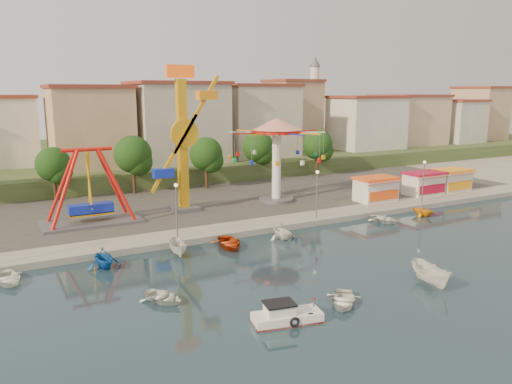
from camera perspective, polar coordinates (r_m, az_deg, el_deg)
ground at (r=40.84m, az=8.22°, el=-9.12°), size 200.00×200.00×0.00m
quay_deck at (r=96.39m, az=-14.25°, el=2.80°), size 200.00×100.00×0.60m
asphalt_pad at (r=66.21m, az=-7.36°, el=-0.53°), size 90.00×28.00×0.01m
hill_terrace at (r=101.04m, az=-14.99°, el=3.83°), size 200.00×60.00×3.00m
pirate_ship_ride at (r=54.59m, az=-18.49°, el=0.45°), size 10.00×5.00×8.00m
kamikaze_tower at (r=57.26m, az=-8.07°, el=5.60°), size 5.80×3.10×16.50m
wave_swinger at (r=61.97m, az=2.38°, el=5.84°), size 11.60×11.60×10.40m
booth_left at (r=64.56m, az=13.52°, el=0.34°), size 5.40×3.78×3.08m
booth_mid at (r=70.38m, az=18.63°, el=0.96°), size 5.40×3.78×3.08m
booth_right at (r=74.28m, az=21.42°, el=1.30°), size 5.40×3.78×3.08m
lamp_post_1 at (r=47.41m, az=-9.05°, el=-2.31°), size 0.14×0.14×5.00m
lamp_post_2 at (r=54.63m, az=6.97°, el=-0.41°), size 0.14×0.14×5.00m
lamp_post_3 at (r=65.07m, az=18.56°, el=0.99°), size 0.14×0.14×5.00m
tree_1 at (r=67.76m, az=-22.16°, el=2.93°), size 4.35×4.35×6.80m
tree_2 at (r=69.01m, az=-13.89°, el=4.19°), size 5.02×5.02×7.85m
tree_3 at (r=70.85m, az=-5.72°, el=4.36°), size 4.68×4.68×7.32m
tree_4 at (r=77.81m, az=0.25°, el=5.19°), size 4.86×4.86×7.60m
tree_5 at (r=81.56m, az=7.07°, el=5.37°), size 4.83×4.83×7.54m
building_1 at (r=82.24m, az=-27.19°, el=5.37°), size 12.33×9.01×8.63m
building_2 at (r=84.02m, az=-18.26°, el=7.05°), size 11.95×9.28×11.23m
building_3 at (r=84.62m, az=-8.55°, el=6.83°), size 12.59×10.50×9.20m
building_4 at (r=93.08m, az=-1.40°, el=7.38°), size 10.75×9.23×9.24m
building_5 at (r=98.20m, az=6.10°, el=8.11°), size 12.77×10.96×11.21m
building_6 at (r=104.07m, az=12.02°, el=8.43°), size 8.23×8.98×12.36m
building_7 at (r=115.75m, az=14.93°, el=7.69°), size 11.59×10.93×8.76m
building_8 at (r=121.29m, az=21.96°, el=8.31°), size 12.84×9.28×12.58m
building_9 at (r=133.66m, az=24.75°, el=7.59°), size 12.95×9.17×9.21m
minaret at (r=103.13m, az=6.67°, el=10.45°), size 2.80×2.80×18.00m
cabin_motorboat at (r=32.25m, az=3.40°, el=-14.03°), size 4.58×2.46×1.53m
rowboat_a at (r=35.73m, az=-10.59°, el=-11.71°), size 3.54×3.95×0.67m
rowboat_b at (r=35.15m, az=9.93°, el=-12.05°), size 4.12×4.23×0.72m
skiff at (r=39.94m, az=19.38°, el=-8.90°), size 2.53×4.52×1.65m
moored_boat_0 at (r=42.67m, az=-26.50°, el=-8.80°), size 3.14×4.01×0.76m
moored_boat_1 at (r=43.18m, az=-17.04°, el=-7.18°), size 3.21×3.58×1.69m
moored_boat_2 at (r=44.81m, az=-8.88°, el=-6.33°), size 1.92×3.74×1.38m
moored_boat_3 at (r=46.66m, az=-3.12°, el=-5.81°), size 3.60×4.56×0.85m
moored_boat_4 at (r=49.17m, az=2.98°, el=-4.44°), size 2.83×3.23×1.62m
moored_boat_6 at (r=57.06m, az=14.39°, el=-3.00°), size 3.29×4.05×0.74m
moored_boat_7 at (r=61.11m, az=18.54°, el=-1.94°), size 3.04×3.30×1.45m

